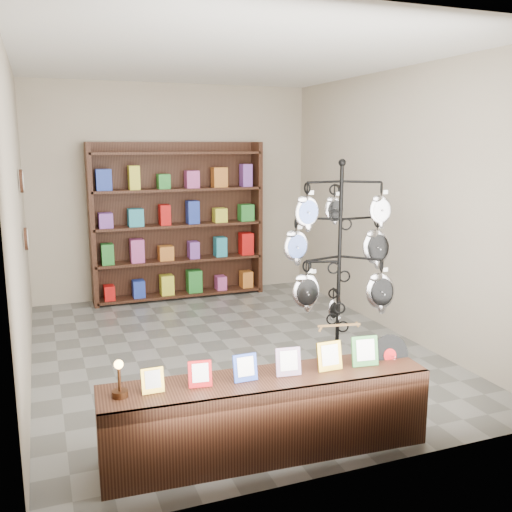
{
  "coord_description": "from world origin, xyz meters",
  "views": [
    {
      "loc": [
        -1.82,
        -5.55,
        2.18
      ],
      "look_at": [
        -0.08,
        -1.0,
        1.22
      ],
      "focal_mm": 40.0,
      "sensor_mm": 36.0,
      "label": 1
    }
  ],
  "objects": [
    {
      "name": "wall_clocks",
      "position": [
        -1.97,
        0.8,
        1.5
      ],
      "size": [
        0.03,
        0.24,
        0.84
      ],
      "color": "black",
      "rests_on": "ground"
    },
    {
      "name": "front_shelf",
      "position": [
        -0.41,
        -2.08,
        0.29
      ],
      "size": [
        2.35,
        0.61,
        0.82
      ],
      "rotation": [
        0.0,
        0.0,
        -0.06
      ],
      "color": "black",
      "rests_on": "ground"
    },
    {
      "name": "display_tree",
      "position": [
        0.66,
        -1.15,
        1.18
      ],
      "size": [
        1.09,
        1.06,
        2.05
      ],
      "rotation": [
        0.0,
        0.0,
        -0.29
      ],
      "color": "black",
      "rests_on": "ground"
    },
    {
      "name": "back_shelving",
      "position": [
        0.0,
        2.3,
        1.03
      ],
      "size": [
        2.42,
        0.36,
        2.2
      ],
      "color": "black",
      "rests_on": "ground"
    },
    {
      "name": "ground",
      "position": [
        0.0,
        0.0,
        0.0
      ],
      "size": [
        5.0,
        5.0,
        0.0
      ],
      "primitive_type": "plane",
      "color": "slate",
      "rests_on": "ground"
    },
    {
      "name": "room_envelope",
      "position": [
        0.0,
        0.0,
        1.85
      ],
      "size": [
        5.0,
        5.0,
        5.0
      ],
      "color": "#ACA18B",
      "rests_on": "ground"
    }
  ]
}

